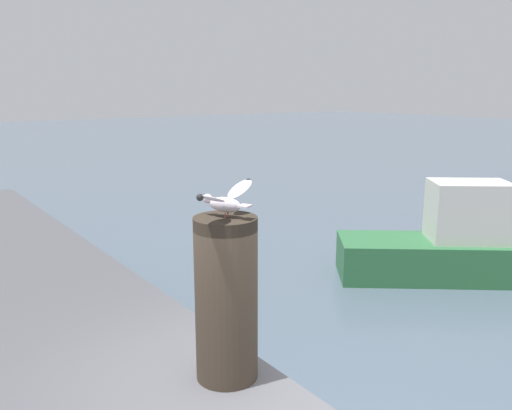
% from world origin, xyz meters
% --- Properties ---
extents(mooring_post, '(0.43, 0.43, 1.15)m').
position_xyz_m(mooring_post, '(-0.42, -0.33, 2.01)').
color(mooring_post, '#382D23').
rests_on(mooring_post, harbor_quay).
extents(seagull, '(0.40, 0.63, 0.21)m').
position_xyz_m(seagull, '(-0.43, -0.33, 2.70)').
color(seagull, '#C66760').
rests_on(seagull, mooring_post).
extents(boat_green, '(4.46, 5.17, 1.96)m').
position_xyz_m(boat_green, '(-2.39, 6.88, 0.54)').
color(boat_green, '#2D6B3D').
rests_on(boat_green, ground_plane).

